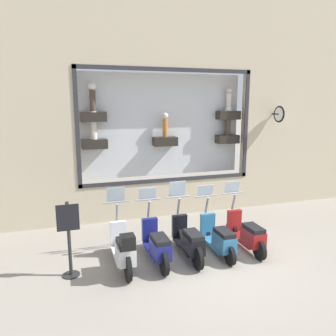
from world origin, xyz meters
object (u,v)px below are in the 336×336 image
at_px(scooter_black_2, 189,240).
at_px(scooter_navy_3, 157,245).
at_px(scooter_teal_1, 219,238).
at_px(scooter_white_4, 123,248).
at_px(shop_sign_post, 69,237).
at_px(scooter_red_0, 247,234).

distance_m(scooter_black_2, scooter_navy_3, 0.77).
distance_m(scooter_teal_1, scooter_white_4, 2.30).
distance_m(scooter_teal_1, scooter_black_2, 0.77).
bearing_deg(scooter_white_4, scooter_navy_3, -85.90).
bearing_deg(shop_sign_post, scooter_red_0, -90.28).
distance_m(scooter_navy_3, shop_sign_post, 1.92).
bearing_deg(scooter_navy_3, scooter_red_0, -90.13).
xyz_separation_m(scooter_red_0, scooter_navy_3, (0.01, 2.30, 0.02)).
distance_m(scooter_black_2, shop_sign_post, 2.67).
xyz_separation_m(scooter_black_2, shop_sign_post, (0.01, 2.63, 0.42)).
bearing_deg(scooter_white_4, scooter_red_0, -89.07).
bearing_deg(scooter_teal_1, scooter_red_0, -89.73).
relative_size(scooter_teal_1, scooter_black_2, 0.99).
distance_m(scooter_teal_1, scooter_navy_3, 1.53).
bearing_deg(scooter_red_0, scooter_black_2, 89.69).
bearing_deg(scooter_navy_3, shop_sign_post, 89.53).
bearing_deg(scooter_teal_1, scooter_white_4, 91.15).
bearing_deg(scooter_teal_1, scooter_navy_3, 89.67).
height_order(scooter_navy_3, scooter_white_4, scooter_white_4).
bearing_deg(scooter_white_4, shop_sign_post, 86.36).
height_order(scooter_red_0, scooter_black_2, scooter_black_2).
height_order(scooter_black_2, shop_sign_post, scooter_black_2).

